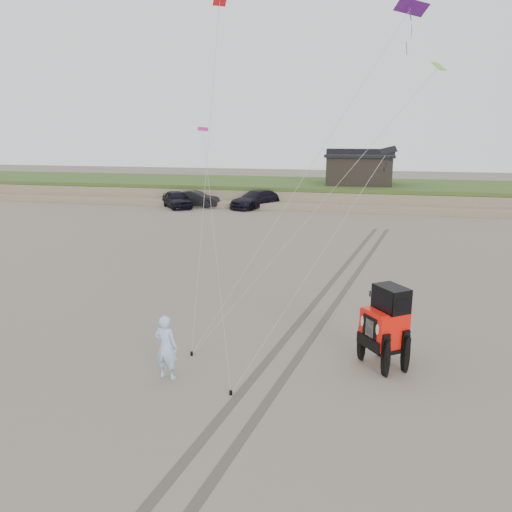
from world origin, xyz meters
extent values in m
plane|color=#6B6054|center=(0.00, 0.00, 0.00)|extent=(160.00, 160.00, 0.00)
cube|color=#7A6B54|center=(0.00, 38.00, 0.70)|extent=(160.00, 12.00, 1.40)
cube|color=#2D4719|center=(0.00, 38.00, 1.55)|extent=(160.00, 12.00, 0.35)
cube|color=#7A6B54|center=(0.00, 31.50, 0.25)|extent=(160.00, 3.50, 0.50)
cube|color=black|center=(2.00, 37.00, 3.03)|extent=(6.00, 5.00, 2.60)
cube|color=black|center=(2.00, 37.00, 4.45)|extent=(6.40, 5.40, 0.25)
cube|color=black|center=(2.00, 37.00, 4.83)|extent=(6.40, 1.20, 0.50)
imported|color=black|center=(-13.74, 29.30, 0.77)|extent=(4.23, 4.69, 1.54)
imported|color=black|center=(-12.33, 30.10, 0.73)|extent=(4.51, 1.76, 1.46)
imported|color=black|center=(-6.77, 30.75, 0.79)|extent=(4.64, 5.80, 1.58)
imported|color=#99B4ED|center=(-1.88, -0.90, 0.91)|extent=(0.71, 0.51, 1.81)
cube|color=red|center=(-2.36, 6.14, 11.10)|extent=(0.50, 0.46, 0.28)
cube|color=#B8177C|center=(-4.33, 9.70, 6.72)|extent=(0.53, 0.43, 0.21)
cube|color=#62198E|center=(4.39, 8.75, 11.15)|extent=(1.35, 0.98, 0.57)
cube|color=black|center=(3.74, 3.14, 6.04)|extent=(0.53, 0.33, 0.28)
cube|color=#68D225|center=(5.49, 8.22, 8.95)|extent=(0.66, 0.80, 0.36)
cylinder|color=black|center=(-1.72, 0.58, 0.06)|extent=(0.08, 0.08, 0.12)
cylinder|color=black|center=(0.08, -1.39, 0.06)|extent=(0.08, 0.08, 0.12)
cube|color=#4C443D|center=(1.60, 8.00, 0.00)|extent=(4.42, 29.74, 0.01)
cube|color=#4C443D|center=(2.40, 8.00, 0.00)|extent=(4.42, 29.74, 0.01)
camera|label=1|loc=(3.34, -12.52, 6.54)|focal=35.00mm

